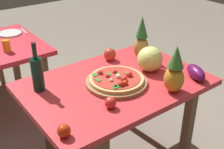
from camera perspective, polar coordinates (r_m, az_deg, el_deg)
display_table at (r=2.05m, az=0.63°, el=-3.64°), size 1.24×0.85×0.75m
pizza_board at (r=1.96m, az=0.87°, el=-1.52°), size 0.42×0.42×0.02m
pizza at (r=1.95m, az=0.94°, el=-0.85°), size 0.37×0.37×0.06m
wine_bottle at (r=1.90m, az=-14.41°, el=0.23°), size 0.08×0.08×0.33m
pineapple_left at (r=1.86m, az=12.20°, el=0.53°), size 0.13×0.13×0.31m
pineapple_right at (r=2.29m, az=5.79°, el=6.73°), size 0.12×0.12×0.34m
melon at (r=2.12m, az=7.42°, el=3.02°), size 0.18×0.18×0.18m
bell_pepper at (r=2.29m, az=-0.42°, el=3.94°), size 0.10×0.10×0.10m
eggplant at (r=2.10m, az=16.12°, el=0.43°), size 0.16×0.22×0.09m
tomato_at_corner at (r=1.52m, az=-9.42°, el=-10.84°), size 0.07×0.07×0.07m
tomato_by_bottle at (r=1.71m, az=-0.32°, el=-5.55°), size 0.07×0.07×0.07m
drinking_glass_juice at (r=2.60m, az=-19.99°, el=5.33°), size 0.06×0.06×0.10m
dinner_plate at (r=3.01m, az=-19.39°, el=7.61°), size 0.22×0.22×0.02m
knife_utensil at (r=3.05m, az=-16.91°, el=8.19°), size 0.03×0.18×0.01m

